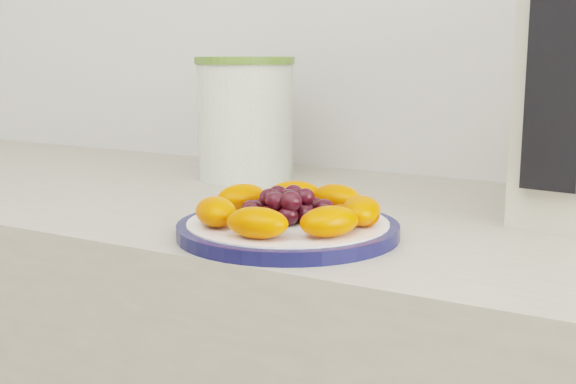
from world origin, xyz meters
The scene contains 6 objects.
plate_rim centered at (-0.06, 1.02, 0.91)m, with size 0.25×0.25×0.01m, color #0F123D.
plate_face centered at (-0.06, 1.02, 0.91)m, with size 0.22×0.22×0.02m, color white.
canister centered at (-0.31, 1.32, 0.99)m, with size 0.15×0.15×0.18m, color #446523.
canister_lid centered at (-0.31, 1.32, 1.09)m, with size 0.16×0.16×0.01m, color #577B2E.
appliance_panel centered at (0.19, 1.18, 1.08)m, with size 0.06×0.02×0.27m, color black.
fruit_plate centered at (-0.05, 1.03, 0.93)m, with size 0.21×0.21×0.04m.
Camera 1 is at (0.33, 0.35, 1.10)m, focal length 45.00 mm.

